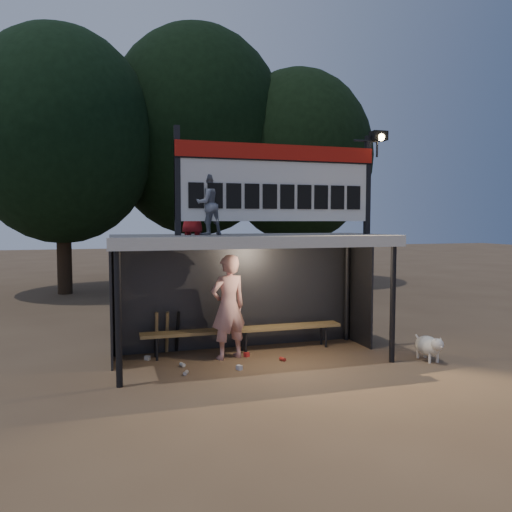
# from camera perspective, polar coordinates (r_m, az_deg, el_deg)

# --- Properties ---
(ground) EXTENTS (80.00, 80.00, 0.00)m
(ground) POSITION_cam_1_polar(r_m,az_deg,el_deg) (9.48, -0.48, -11.73)
(ground) COLOR brown
(ground) RESTS_ON ground
(player) EXTENTS (0.81, 0.64, 1.95)m
(player) POSITION_cam_1_polar(r_m,az_deg,el_deg) (9.35, -3.18, -5.82)
(player) COLOR silver
(player) RESTS_ON ground
(child_a) EXTENTS (0.65, 0.59, 1.10)m
(child_a) POSITION_cam_1_polar(r_m,az_deg,el_deg) (8.98, -5.59, 5.90)
(child_a) COLOR slate
(child_a) RESTS_ON dugout_shelter
(child_b) EXTENTS (0.59, 0.51, 1.02)m
(child_b) POSITION_cam_1_polar(r_m,az_deg,el_deg) (9.14, -7.27, 5.60)
(child_b) COLOR maroon
(child_b) RESTS_ON dugout_shelter
(dugout_shelter) EXTENTS (5.10, 2.08, 2.32)m
(dugout_shelter) POSITION_cam_1_polar(r_m,az_deg,el_deg) (9.38, -0.90, -0.42)
(dugout_shelter) COLOR #414144
(dugout_shelter) RESTS_ON ground
(scoreboard_assembly) EXTENTS (4.10, 0.27, 1.99)m
(scoreboard_assembly) POSITION_cam_1_polar(r_m,az_deg,el_deg) (9.31, 2.86, 8.65)
(scoreboard_assembly) COLOR black
(scoreboard_assembly) RESTS_ON dugout_shelter
(bench) EXTENTS (4.00, 0.35, 0.48)m
(bench) POSITION_cam_1_polar(r_m,az_deg,el_deg) (9.88, -1.38, -8.48)
(bench) COLOR olive
(bench) RESTS_ON ground
(tree_left) EXTENTS (6.46, 6.46, 9.27)m
(tree_left) POSITION_cam_1_polar(r_m,az_deg,el_deg) (19.05, -21.38, 12.62)
(tree_left) COLOR #2F2015
(tree_left) RESTS_ON ground
(tree_mid) EXTENTS (7.22, 7.22, 10.36)m
(tree_mid) POSITION_cam_1_polar(r_m,az_deg,el_deg) (20.88, -6.84, 13.89)
(tree_mid) COLOR #2F2014
(tree_mid) RESTS_ON ground
(tree_right) EXTENTS (6.08, 6.08, 8.72)m
(tree_right) POSITION_cam_1_polar(r_m,az_deg,el_deg) (20.85, 4.78, 11.20)
(tree_right) COLOR black
(tree_right) RESTS_ON ground
(dog) EXTENTS (0.36, 0.81, 0.49)m
(dog) POSITION_cam_1_polar(r_m,az_deg,el_deg) (9.84, 19.16, -9.68)
(dog) COLOR beige
(dog) RESTS_ON ground
(bats) EXTENTS (0.48, 0.33, 0.84)m
(bats) POSITION_cam_1_polar(r_m,az_deg,el_deg) (9.88, -10.12, -8.57)
(bats) COLOR #9F7B4A
(bats) RESTS_ON ground
(litter) EXTENTS (2.50, 1.23, 0.08)m
(litter) POSITION_cam_1_polar(r_m,az_deg,el_deg) (9.18, -4.78, -12.02)
(litter) COLOR #A71C1C
(litter) RESTS_ON ground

